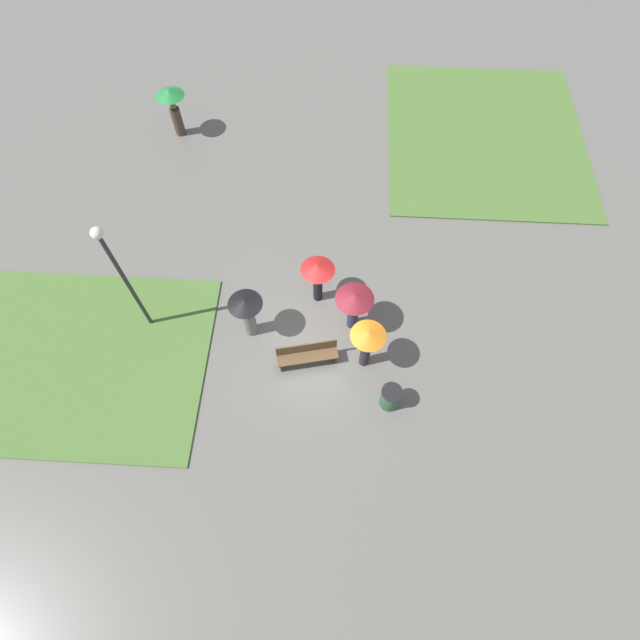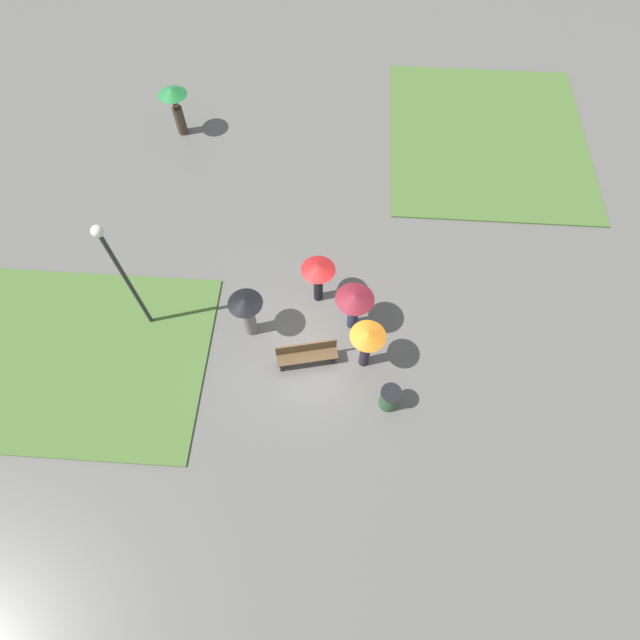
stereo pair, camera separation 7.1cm
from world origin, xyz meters
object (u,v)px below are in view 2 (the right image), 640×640
Objects in this scene: crowd_person_orange at (367,342)px; crowd_person_black at (247,310)px; lamp_post at (119,268)px; crowd_person_maroon at (354,304)px; lone_walker_far_path at (175,102)px; trash_bin at (390,398)px; crowd_person_red at (318,273)px; park_bench at (307,353)px.

crowd_person_black is (-3.54, 0.88, -0.16)m from crowd_person_orange.
lamp_post is 6.62m from crowd_person_maroon.
crowd_person_maroon is 3.18m from crowd_person_black.
crowd_person_black is 9.71m from lone_walker_far_path.
crowd_person_black is (3.24, -0.11, -1.72)m from lamp_post.
lone_walker_far_path reaches higher than crowd_person_orange.
crowd_person_red is (-2.27, 3.52, 0.95)m from trash_bin.
lone_walker_far_path reaches higher than park_bench.
crowd_person_orange is at bearing 120.24° from trash_bin.
trash_bin is 13.81m from lone_walker_far_path.
crowd_person_red is (-1.53, 2.24, -0.01)m from crowd_person_orange.
crowd_person_maroon is at bearing -35.82° from crowd_person_red.
crowd_person_black is 0.93× the size of lone_walker_far_path.
crowd_person_black is at bearing 140.38° from park_bench.
lamp_post is 2.32× the size of lone_walker_far_path.
crowd_person_orange is at bearing -19.54° from crowd_person_maroon.
park_bench is 1.01× the size of crowd_person_black.
lamp_post is 8.26m from trash_bin.
lone_walker_far_path is at bearing 107.96° from park_bench.
crowd_person_orange reaches higher than park_bench.
lone_walker_far_path is (-8.26, 11.03, 0.95)m from trash_bin.
park_bench is at bearing -23.97° from crowd_person_black.
park_bench is 5.74m from lamp_post.
lamp_post reaches higher than park_bench.
park_bench is 2.19m from crowd_person_black.
park_bench is 0.40× the size of lamp_post.
lamp_post reaches higher than crowd_person_black.
park_bench is 2.75m from trash_bin.
lone_walker_far_path is (-7.12, 8.45, 0.12)m from crowd_person_maroon.
lamp_post reaches higher than crowd_person_red.
lamp_post is 7.03m from crowd_person_orange.
lone_walker_far_path is (-7.51, 9.75, -0.00)m from crowd_person_orange.
crowd_person_red is 0.91× the size of lone_walker_far_path.
crowd_person_orange is 1.36m from crowd_person_maroon.
crowd_person_red is at bearing -91.80° from crowd_person_orange.
trash_bin is at bearing 84.10° from crowd_person_orange.
park_bench is at bearing -91.07° from crowd_person_red.
crowd_person_maroon is (1.13, -0.93, -0.12)m from crowd_person_red.
lone_walker_far_path reaches higher than crowd_person_black.
park_bench is 0.94× the size of lone_walker_far_path.
crowd_person_red is 1.06× the size of crowd_person_maroon.
lone_walker_far_path is (-3.97, 8.86, 0.16)m from crowd_person_black.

